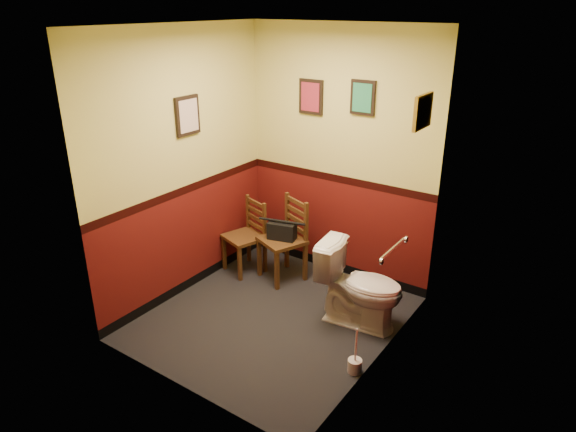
{
  "coord_description": "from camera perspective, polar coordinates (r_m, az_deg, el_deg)",
  "views": [
    {
      "loc": [
        2.54,
        -3.43,
        2.86
      ],
      "look_at": [
        0.0,
        0.25,
        1.0
      ],
      "focal_mm": 32.0,
      "sensor_mm": 36.0,
      "label": 1
    }
  ],
  "objects": [
    {
      "name": "toilet",
      "position": [
        4.9,
        8.05,
        -7.75
      ],
      "size": [
        0.87,
        0.55,
        0.8
      ],
      "primitive_type": "imported",
      "rotation": [
        0.0,
        0.0,
        1.69
      ],
      "color": "white",
      "rests_on": "floor"
    },
    {
      "name": "grab_bar",
      "position": [
        4.4,
        11.57,
        -3.65
      ],
      "size": [
        0.05,
        0.56,
        0.06
      ],
      "color": "silver",
      "rests_on": "wall_right"
    },
    {
      "name": "chair_right",
      "position": [
        5.63,
        -0.32,
        -2.61
      ],
      "size": [
        0.56,
        0.56,
        0.92
      ],
      "rotation": [
        0.0,
        0.0,
        -0.38
      ],
      "color": "brown",
      "rests_on": "floor"
    },
    {
      "name": "wall_right",
      "position": [
        4.01,
        10.97,
        0.04
      ],
      "size": [
        0.0,
        2.4,
        2.7
      ],
      "primitive_type": "cube",
      "rotation": [
        1.57,
        0.0,
        -1.57
      ],
      "color": "#53110E",
      "rests_on": "ground"
    },
    {
      "name": "wall_left",
      "position": [
        5.22,
        -11.62,
        5.33
      ],
      "size": [
        0.0,
        2.4,
        2.7
      ],
      "primitive_type": "cube",
      "rotation": [
        1.57,
        0.0,
        1.57
      ],
      "color": "#53110E",
      "rests_on": "ground"
    },
    {
      "name": "toilet_brush",
      "position": [
        4.49,
        7.43,
        -16.08
      ],
      "size": [
        0.12,
        0.12,
        0.43
      ],
      "color": "silver",
      "rests_on": "floor"
    },
    {
      "name": "handbag",
      "position": [
        5.56,
        -0.68,
        -1.64
      ],
      "size": [
        0.33,
        0.22,
        0.22
      ],
      "rotation": [
        0.0,
        0.0,
        0.25
      ],
      "color": "black",
      "rests_on": "chair_right"
    },
    {
      "name": "tp_stack",
      "position": [
        5.61,
        7.49,
        -7.35
      ],
      "size": [
        0.22,
        0.11,
        0.19
      ],
      "color": "silver",
      "rests_on": "floor"
    },
    {
      "name": "framed_print_left",
      "position": [
        5.15,
        -11.1,
        10.89
      ],
      "size": [
        0.04,
        0.3,
        0.38
      ],
      "color": "black",
      "rests_on": "wall_left"
    },
    {
      "name": "wall_back",
      "position": [
        5.49,
        5.68,
        6.53
      ],
      "size": [
        2.2,
        0.0,
        2.7
      ],
      "primitive_type": "cube",
      "rotation": [
        1.57,
        0.0,
        0.0
      ],
      "color": "#53110E",
      "rests_on": "ground"
    },
    {
      "name": "framed_print_back_a",
      "position": [
        5.51,
        2.56,
        13.09
      ],
      "size": [
        0.28,
        0.04,
        0.36
      ],
      "color": "black",
      "rests_on": "wall_back"
    },
    {
      "name": "framed_print_right",
      "position": [
        4.36,
        14.73,
        11.16
      ],
      "size": [
        0.04,
        0.34,
        0.28
      ],
      "color": "olive",
      "rests_on": "wall_right"
    },
    {
      "name": "floor",
      "position": [
        5.14,
        -1.62,
        -11.25
      ],
      "size": [
        2.2,
        2.4,
        0.0
      ],
      "primitive_type": "cube",
      "color": "black",
      "rests_on": "ground"
    },
    {
      "name": "framed_print_back_b",
      "position": [
        5.21,
        8.3,
        12.89
      ],
      "size": [
        0.26,
        0.04,
        0.34
      ],
      "color": "black",
      "rests_on": "wall_back"
    },
    {
      "name": "ceiling",
      "position": [
        4.27,
        -2.04,
        20.44
      ],
      "size": [
        2.2,
        2.4,
        0.0
      ],
      "primitive_type": "cube",
      "rotation": [
        3.14,
        0.0,
        0.0
      ],
      "color": "silver",
      "rests_on": "ground"
    },
    {
      "name": "chair_left",
      "position": [
        5.82,
        -4.62,
        -2.24
      ],
      "size": [
        0.49,
        0.49,
        0.84
      ],
      "rotation": [
        0.0,
        0.0,
        -0.32
      ],
      "color": "brown",
      "rests_on": "floor"
    },
    {
      "name": "wall_front",
      "position": [
        3.7,
        -12.88,
        -2.12
      ],
      "size": [
        2.2,
        0.0,
        2.7
      ],
      "primitive_type": "cube",
      "rotation": [
        -1.57,
        0.0,
        0.0
      ],
      "color": "#53110E",
      "rests_on": "ground"
    }
  ]
}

